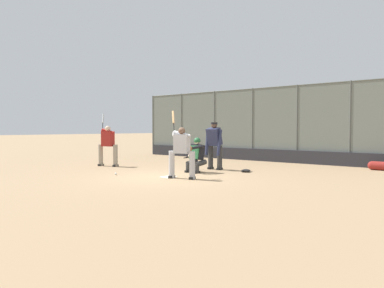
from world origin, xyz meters
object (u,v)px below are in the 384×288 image
object	(u,v)px
catcher_behind_plate	(196,154)
umpire_home	(214,144)
batter_at_plate	(182,151)
baseball_loose	(116,174)
batter_on_deck	(108,144)
fielding_glove_on_dirt	(246,171)
spare_bat_near_backstop	(187,157)

from	to	relation	value
catcher_behind_plate	umpire_home	world-z (taller)	umpire_home
umpire_home	batter_at_plate	bearing A→B (deg)	104.69
catcher_behind_plate	baseball_loose	size ratio (longest dim) A/B	16.96
batter_on_deck	fielding_glove_on_dirt	bearing A→B (deg)	-177.02
fielding_glove_on_dirt	batter_at_plate	bearing A→B (deg)	75.69
baseball_loose	catcher_behind_plate	bearing A→B (deg)	-125.82
umpire_home	baseball_loose	size ratio (longest dim) A/B	24.70
spare_bat_near_backstop	batter_on_deck	bearing A→B (deg)	161.18
spare_bat_near_backstop	fielding_glove_on_dirt	distance (m)	7.03
batter_at_plate	catcher_behind_plate	bearing A→B (deg)	-80.22
spare_bat_near_backstop	fielding_glove_on_dirt	size ratio (longest dim) A/B	2.56
batter_on_deck	fielding_glove_on_dirt	distance (m)	5.95
batter_at_plate	umpire_home	size ratio (longest dim) A/B	1.18
batter_on_deck	batter_at_plate	bearing A→B (deg)	154.37
spare_bat_near_backstop	fielding_glove_on_dirt	world-z (taller)	fielding_glove_on_dirt
umpire_home	fielding_glove_on_dirt	world-z (taller)	umpire_home
umpire_home	fielding_glove_on_dirt	bearing A→B (deg)	179.50
batter_on_deck	spare_bat_near_backstop	bearing A→B (deg)	-101.18
fielding_glove_on_dirt	baseball_loose	xyz separation A→B (m)	(3.05, 3.45, -0.02)
umpire_home	spare_bat_near_backstop	distance (m)	5.95
catcher_behind_plate	spare_bat_near_backstop	bearing A→B (deg)	-43.76
batter_at_plate	batter_on_deck	world-z (taller)	batter_on_deck
baseball_loose	spare_bat_near_backstop	bearing A→B (deg)	-68.18
umpire_home	catcher_behind_plate	bearing A→B (deg)	91.07
batter_at_plate	spare_bat_near_backstop	world-z (taller)	batter_at_plate
batter_at_plate	fielding_glove_on_dirt	xyz separation A→B (m)	(-0.70, -2.73, -0.82)
batter_at_plate	fielding_glove_on_dirt	distance (m)	2.94
catcher_behind_plate	batter_on_deck	distance (m)	4.27
spare_bat_near_backstop	baseball_loose	bearing A→B (deg)	179.62
batter_on_deck	baseball_loose	world-z (taller)	batter_on_deck
umpire_home	baseball_loose	distance (m)	3.94
umpire_home	batter_on_deck	size ratio (longest dim) A/B	0.82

